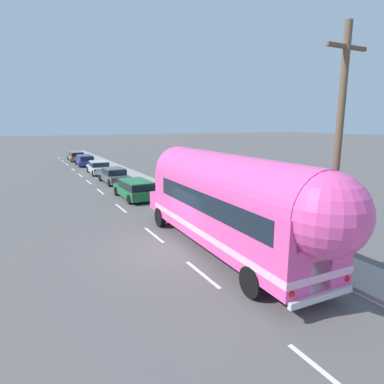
{
  "coord_description": "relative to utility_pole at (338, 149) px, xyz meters",
  "views": [
    {
      "loc": [
        -5.39,
        -12.19,
        5.29
      ],
      "look_at": [
        2.1,
        2.15,
        1.92
      ],
      "focal_mm": 30.81,
      "sensor_mm": 36.0,
      "label": 1
    }
  ],
  "objects": [
    {
      "name": "ground_plane",
      "position": [
        -4.22,
        4.51,
        -4.42
      ],
      "size": [
        300.0,
        300.0,
        0.0
      ],
      "primitive_type": "plane",
      "color": "#565454"
    },
    {
      "name": "lane_markings",
      "position": [
        -1.61,
        17.52,
        -4.42
      ],
      "size": [
        3.84,
        80.0,
        0.01
      ],
      "color": "silver",
      "rests_on": "ground"
    },
    {
      "name": "sidewalk_slab",
      "position": [
        0.54,
        14.51,
        -4.35
      ],
      "size": [
        2.11,
        90.0,
        0.15
      ],
      "primitive_type": "cube",
      "color": "gray",
      "rests_on": "ground"
    },
    {
      "name": "utility_pole",
      "position": [
        0.0,
        0.0,
        0.0
      ],
      "size": [
        1.8,
        0.24,
        8.5
      ],
      "color": "brown",
      "rests_on": "ground"
    },
    {
      "name": "painted_bus",
      "position": [
        -2.4,
        2.76,
        -2.12
      ],
      "size": [
        2.84,
        12.53,
        4.12
      ],
      "color": "#EA4C9E",
      "rests_on": "ground"
    },
    {
      "name": "car_lead",
      "position": [
        -2.54,
        14.59,
        -3.64
      ],
      "size": [
        2.03,
        4.61,
        1.37
      ],
      "color": "#196633",
      "rests_on": "ground"
    },
    {
      "name": "car_second",
      "position": [
        -2.23,
        21.72,
        -3.68
      ],
      "size": [
        1.99,
        4.73,
        1.37
      ],
      "color": "#474C51",
      "rests_on": "ground"
    },
    {
      "name": "car_third",
      "position": [
        -2.23,
        28.0,
        -3.68
      ],
      "size": [
        2.08,
        4.65,
        1.37
      ],
      "color": "silver",
      "rests_on": "ground"
    },
    {
      "name": "car_fourth",
      "position": [
        -2.33,
        35.79,
        -3.64
      ],
      "size": [
        1.92,
        4.71,
        1.37
      ],
      "color": "navy",
      "rests_on": "ground"
    },
    {
      "name": "car_fifth",
      "position": [
        -2.46,
        42.09,
        -3.63
      ],
      "size": [
        1.93,
        4.77,
        1.37
      ],
      "color": "olive",
      "rests_on": "ground"
    }
  ]
}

